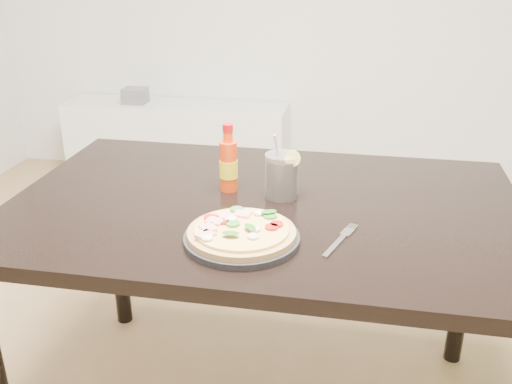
% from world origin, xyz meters
% --- Properties ---
extents(dining_table, '(1.40, 0.90, 0.75)m').
position_xyz_m(dining_table, '(0.10, 0.15, 0.67)').
color(dining_table, black).
rests_on(dining_table, ground).
extents(plate, '(0.28, 0.28, 0.02)m').
position_xyz_m(plate, '(0.09, -0.09, 0.76)').
color(plate, black).
rests_on(plate, dining_table).
extents(pizza, '(0.26, 0.26, 0.03)m').
position_xyz_m(pizza, '(0.09, -0.09, 0.78)').
color(pizza, tan).
rests_on(pizza, plate).
extents(hot_sauce_bottle, '(0.06, 0.06, 0.20)m').
position_xyz_m(hot_sauce_bottle, '(-0.01, 0.21, 0.83)').
color(hot_sauce_bottle, red).
rests_on(hot_sauce_bottle, dining_table).
extents(cola_cup, '(0.10, 0.10, 0.18)m').
position_xyz_m(cola_cup, '(0.14, 0.20, 0.81)').
color(cola_cup, black).
rests_on(cola_cup, dining_table).
extents(fork, '(0.08, 0.18, 0.00)m').
position_xyz_m(fork, '(0.32, -0.04, 0.75)').
color(fork, silver).
rests_on(fork, dining_table).
extents(media_console, '(1.40, 0.34, 0.50)m').
position_xyz_m(media_console, '(-0.80, 2.07, 0.25)').
color(media_console, white).
rests_on(media_console, ground).
extents(cd_stack, '(0.14, 0.12, 0.09)m').
position_xyz_m(cd_stack, '(-1.05, 2.05, 0.55)').
color(cd_stack, slate).
rests_on(cd_stack, media_console).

